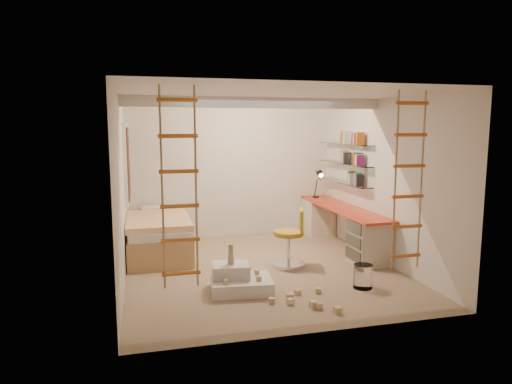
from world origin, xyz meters
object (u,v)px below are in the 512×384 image
object	(u,v)px
desk	(341,225)
play_platform	(238,281)
swivel_chair	(290,245)
bed	(158,235)

from	to	relation	value
desk	play_platform	distance (m)	2.82
desk	swivel_chair	size ratio (longest dim) A/B	3.10
swivel_chair	play_platform	size ratio (longest dim) A/B	1.05
swivel_chair	play_platform	distance (m)	1.34
bed	swivel_chair	bearing A→B (deg)	-31.30
bed	play_platform	distance (m)	2.27
swivel_chair	play_platform	xyz separation A→B (m)	(-1.01, -0.86, -0.20)
desk	bed	distance (m)	3.22
desk	bed	size ratio (longest dim) A/B	1.40
bed	swivel_chair	world-z (taller)	swivel_chair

